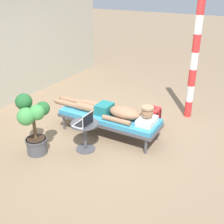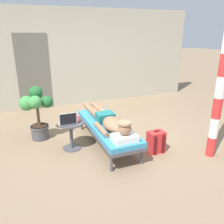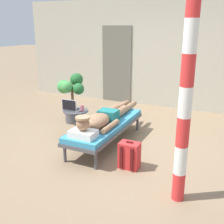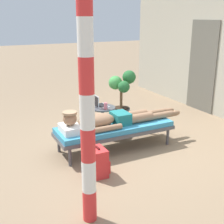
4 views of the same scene
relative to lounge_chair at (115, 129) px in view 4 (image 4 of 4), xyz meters
The scene contains 10 objects.
ground_plane 0.39m from the lounge_chair, 45.00° to the left, with size 40.00×40.00×0.00m, color #8C7256.
house_door_panel 3.05m from the lounge_chair, 110.80° to the left, with size 0.84×0.03×2.04m, color #625F54.
lounge_chair is the anchor object (origin of this frame).
person_reclining 0.20m from the lounge_chair, 90.00° to the right, with size 0.53×2.17×0.33m.
side_table 0.69m from the lounge_chair, behind, with size 0.48×0.48×0.52m.
laptop 0.78m from the lounge_chair, behind, with size 0.31×0.24×0.23m.
drink_glass 0.59m from the lounge_chair, behind, with size 0.06×0.06×0.12m, color #D86672.
backpack 0.95m from the lounge_chair, 41.41° to the right, with size 0.30×0.26×0.42m.
potted_plant 1.44m from the lounge_chair, 147.83° to the left, with size 0.64×0.57×1.06m.
porch_post 2.08m from the lounge_chair, 35.46° to the right, with size 0.15×0.15×2.47m.
Camera 4 is at (4.01, -2.26, 2.12)m, focal length 48.41 mm.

